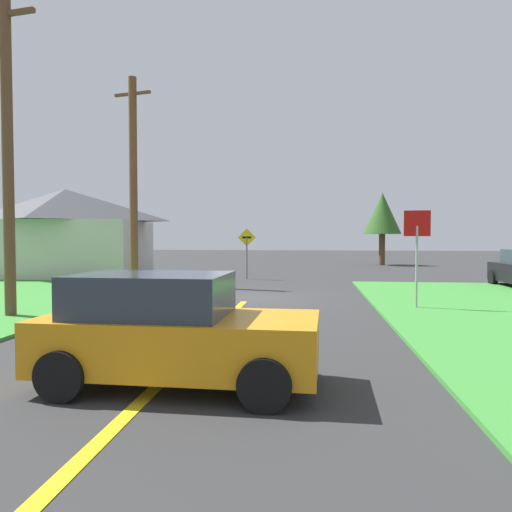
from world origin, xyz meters
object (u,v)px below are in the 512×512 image
utility_pole_near (8,150)px  direction_sign (247,248)px  barn (66,233)px  car_behind_on_main_road (172,331)px  utility_pole_mid (133,180)px  stop_sign (417,240)px  oak_tree_left (382,214)px

utility_pole_near → direction_sign: utility_pole_near is taller
utility_pole_near → barn: bearing=112.1°
car_behind_on_main_road → utility_pole_mid: size_ratio=0.44×
stop_sign → utility_pole_near: 11.53m
oak_tree_left → barn: (-18.67, -12.36, -1.48)m
stop_sign → utility_pole_near: utility_pole_near is taller
car_behind_on_main_road → direction_sign: 17.88m
stop_sign → direction_sign: (-6.31, 9.85, -0.46)m
car_behind_on_main_road → direction_sign: (-1.26, 17.82, 0.79)m
direction_sign → stop_sign: bearing=-57.3°
stop_sign → direction_sign: 11.70m
utility_pole_mid → direction_sign: (4.64, 3.41, -3.09)m
car_behind_on_main_road → utility_pole_mid: utility_pole_mid is taller
car_behind_on_main_road → barn: 22.00m
oak_tree_left → utility_pole_near: bearing=-117.0°
stop_sign → utility_pole_near: size_ratio=0.34×
barn → direction_sign: bearing=-5.4°
utility_pole_mid → direction_sign: 6.54m
car_behind_on_main_road → direction_sign: size_ratio=1.56×
stop_sign → barn: barn is taller
direction_sign → barn: 10.19m
stop_sign → utility_pole_mid: (-10.95, 6.43, 2.63)m
stop_sign → oak_tree_left: (2.24, 23.16, 1.79)m
oak_tree_left → barn: bearing=-146.5°
utility_pole_near → stop_sign: bearing=13.8°
utility_pole_near → barn: 14.71m
car_behind_on_main_road → stop_sign: bearing=59.5°
utility_pole_near → utility_pole_mid: utility_pole_mid is taller
utility_pole_mid → oak_tree_left: utility_pole_mid is taller
stop_sign → utility_pole_mid: utility_pole_mid is taller
utility_pole_near → oak_tree_left: utility_pole_near is taller
stop_sign → car_behind_on_main_road: bearing=63.3°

